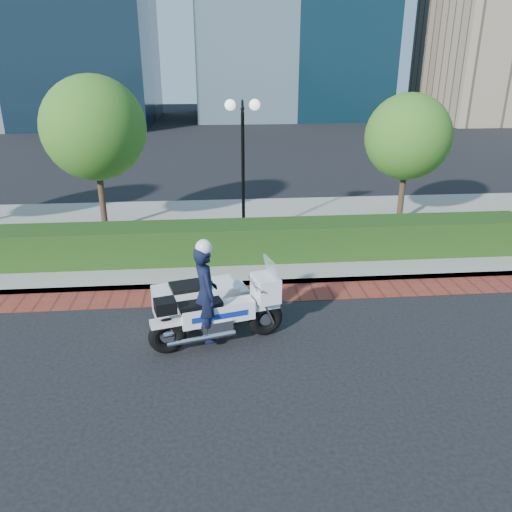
{
  "coord_description": "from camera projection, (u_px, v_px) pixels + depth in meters",
  "views": [
    {
      "loc": [
        0.05,
        -9.58,
        5.38
      ],
      "look_at": [
        1.06,
        1.52,
        1.0
      ],
      "focal_mm": 35.0,
      "sensor_mm": 36.0,
      "label": 1
    }
  ],
  "objects": [
    {
      "name": "tree_b",
      "position": [
        94.0,
        128.0,
        15.32
      ],
      "size": [
        3.2,
        3.2,
        4.89
      ],
      "color": "#332319",
      "rests_on": "sidewalk"
    },
    {
      "name": "brick_strip",
      "position": [
        213.0,
        295.0,
        12.23
      ],
      "size": [
        60.0,
        1.0,
        0.01
      ],
      "primitive_type": "cube",
      "color": "maroon",
      "rests_on": "ground"
    },
    {
      "name": "police_motorcycle",
      "position": [
        207.0,
        301.0,
        10.21
      ],
      "size": [
        2.8,
        2.02,
        2.27
      ],
      "rotation": [
        0.0,
        0.0,
        0.26
      ],
      "color": "black",
      "rests_on": "ground"
    },
    {
      "name": "ground",
      "position": [
        214.0,
        326.0,
        10.84
      ],
      "size": [
        120.0,
        120.0,
        0.0
      ],
      "primitive_type": "plane",
      "color": "black",
      "rests_on": "ground"
    },
    {
      "name": "sidewalk",
      "position": [
        212.0,
        234.0,
        16.38
      ],
      "size": [
        60.0,
        8.0,
        0.15
      ],
      "primitive_type": "cube",
      "color": "gray",
      "rests_on": "ground"
    },
    {
      "name": "hedge_main",
      "position": [
        212.0,
        242.0,
        13.94
      ],
      "size": [
        18.0,
        1.2,
        1.0
      ],
      "primitive_type": "cube",
      "color": "black",
      "rests_on": "sidewalk"
    },
    {
      "name": "lamppost",
      "position": [
        243.0,
        149.0,
        14.67
      ],
      "size": [
        1.02,
        0.7,
        4.21
      ],
      "color": "black",
      "rests_on": "sidewalk"
    },
    {
      "name": "tree_c",
      "position": [
        408.0,
        137.0,
        16.3
      ],
      "size": [
        2.8,
        2.8,
        4.3
      ],
      "color": "#332319",
      "rests_on": "sidewalk"
    }
  ]
}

